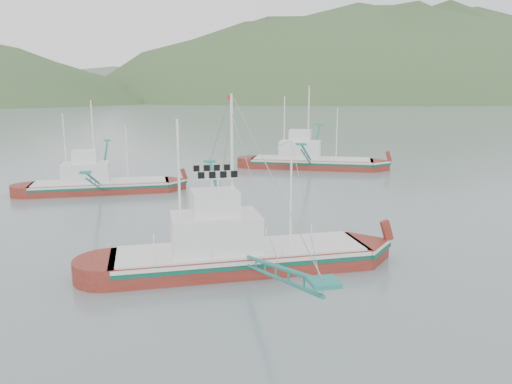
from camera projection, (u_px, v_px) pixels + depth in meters
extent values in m
plane|color=slate|center=(276.00, 261.00, 31.08)|extent=(1200.00, 1200.00, 0.00)
cube|color=maroon|center=(241.00, 265.00, 29.80)|extent=(15.17, 4.17, 2.02)
cube|color=silver|center=(241.00, 252.00, 29.63)|extent=(14.87, 4.25, 0.22)
cube|color=#0B4F3B|center=(241.00, 256.00, 29.68)|extent=(14.87, 4.27, 0.22)
cube|color=silver|center=(241.00, 248.00, 29.58)|extent=(14.41, 3.96, 0.12)
cube|color=silver|center=(216.00, 233.00, 29.04)|extent=(5.07, 3.27, 2.22)
cube|color=silver|center=(215.00, 203.00, 28.67)|extent=(2.64, 2.24, 1.41)
cylinder|color=white|center=(232.00, 174.00, 28.56)|extent=(0.16, 0.16, 9.08)
cylinder|color=white|center=(179.00, 188.00, 28.04)|extent=(0.14, 0.14, 7.72)
cylinder|color=white|center=(291.00, 195.00, 29.60)|extent=(0.12, 0.12, 6.36)
cube|color=maroon|center=(101.00, 191.00, 51.63)|extent=(13.82, 3.75, 1.84)
cube|color=silver|center=(101.00, 183.00, 51.47)|extent=(13.54, 3.82, 0.20)
cube|color=#0B4F3B|center=(101.00, 185.00, 51.52)|extent=(13.54, 3.84, 0.20)
cube|color=silver|center=(101.00, 181.00, 51.43)|extent=(13.12, 3.56, 0.11)
cube|color=silver|center=(86.00, 173.00, 50.94)|extent=(4.61, 2.97, 2.02)
cube|color=silver|center=(85.00, 157.00, 50.60)|extent=(2.40, 2.04, 1.29)
cylinder|color=white|center=(93.00, 142.00, 50.50)|extent=(0.15, 0.15, 8.28)
cylinder|color=white|center=(65.00, 149.00, 50.04)|extent=(0.13, 0.13, 7.04)
cylinder|color=white|center=(127.00, 153.00, 51.44)|extent=(0.11, 0.11, 5.79)
cube|color=maroon|center=(312.00, 167.00, 67.14)|extent=(16.51, 10.29, 2.15)
cube|color=silver|center=(312.00, 160.00, 66.95)|extent=(16.24, 10.24, 0.24)
cube|color=#0B4F3B|center=(312.00, 162.00, 67.01)|extent=(16.25, 10.26, 0.24)
cube|color=silver|center=(312.00, 158.00, 66.91)|extent=(15.68, 9.77, 0.13)
cube|color=silver|center=(300.00, 150.00, 66.98)|extent=(6.29, 5.27, 2.36)
cube|color=silver|center=(300.00, 135.00, 66.58)|extent=(3.50, 3.27, 1.50)
cylinder|color=white|center=(308.00, 123.00, 66.03)|extent=(0.17, 0.17, 9.67)
cylinder|color=white|center=(284.00, 128.00, 66.78)|extent=(0.15, 0.15, 8.22)
cylinder|color=white|center=(337.00, 134.00, 65.63)|extent=(0.13, 0.13, 6.77)
ellipsoid|color=#38552B|center=(402.00, 99.00, 492.30)|extent=(684.00, 432.00, 306.00)
ellipsoid|color=slate|center=(179.00, 98.00, 573.03)|extent=(960.00, 400.00, 240.00)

